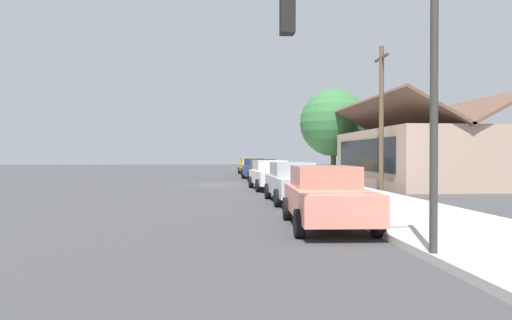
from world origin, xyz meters
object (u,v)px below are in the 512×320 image
object	(u,v)px
car_charcoal	(263,170)
car_coral	(326,196)
car_mustard	(250,166)
shade_tree	(334,123)
car_navy	(254,168)
utility_pole_wooden	(381,115)
fire_hydrant_red	(269,171)
car_ivory	(271,175)
traffic_light_main	(375,63)
car_silver	(293,182)

from	to	relation	value
car_charcoal	car_coral	size ratio (longest dim) A/B	1.04
car_mustard	shade_tree	world-z (taller)	shade_tree
car_navy	utility_pole_wooden	xyz separation A→B (m)	(14.11, 5.49, 3.11)
car_charcoal	fire_hydrant_red	xyz separation A→B (m)	(-8.52, 1.34, -0.32)
car_ivory	fire_hydrant_red	bearing A→B (deg)	170.78
car_charcoal	shade_tree	bearing A→B (deg)	130.53
traffic_light_main	shade_tree	bearing A→B (deg)	166.77
car_coral	shade_tree	xyz separation A→B (m)	(-24.39, 6.55, 3.70)
car_ivory	shade_tree	distance (m)	13.99
car_coral	utility_pole_wooden	xyz separation A→B (m)	(-10.94, 5.56, 3.11)
utility_pole_wooden	shade_tree	bearing A→B (deg)	175.78
car_coral	fire_hydrant_red	distance (m)	27.49
traffic_light_main	car_ivory	bearing A→B (deg)	179.68
utility_pole_wooden	car_ivory	bearing A→B (deg)	-106.59
car_silver	traffic_light_main	world-z (taller)	traffic_light_main
car_charcoal	utility_pole_wooden	bearing A→B (deg)	33.52
utility_pole_wooden	car_navy	bearing A→B (deg)	-158.72
car_charcoal	shade_tree	xyz separation A→B (m)	(-5.46, 6.33, 3.70)
car_charcoal	car_coral	distance (m)	18.93
car_silver	car_coral	world-z (taller)	same
car_charcoal	car_silver	distance (m)	12.79
car_charcoal	car_coral	xyz separation A→B (m)	(18.93, -0.22, -0.00)
fire_hydrant_red	car_silver	bearing A→B (deg)	-3.80
car_ivory	utility_pole_wooden	world-z (taller)	utility_pole_wooden
car_ivory	fire_hydrant_red	distance (m)	14.93
car_coral	shade_tree	bearing A→B (deg)	167.99
car_coral	car_mustard	bearing A→B (deg)	-177.29
car_charcoal	car_navy	bearing A→B (deg)	-178.84
traffic_light_main	car_charcoal	bearing A→B (deg)	179.21
traffic_light_main	utility_pole_wooden	xyz separation A→B (m)	(-14.83, 5.66, 0.44)
car_mustard	car_silver	size ratio (longest dim) A/B	1.04
car_ivory	car_silver	size ratio (longest dim) A/B	0.99
car_navy	fire_hydrant_red	distance (m)	2.84
traffic_light_main	car_coral	bearing A→B (deg)	178.58
shade_tree	fire_hydrant_red	bearing A→B (deg)	-121.46
car_mustard	car_coral	size ratio (longest dim) A/B	1.09
car_silver	car_coral	xyz separation A→B (m)	(6.13, -0.15, -0.00)
car_charcoal	fire_hydrant_red	distance (m)	8.63
car_ivory	car_mustard	bearing A→B (deg)	176.24
fire_hydrant_red	traffic_light_main	bearing A→B (deg)	-3.03
car_mustard	car_navy	size ratio (longest dim) A/B	1.06
car_ivory	car_coral	distance (m)	12.60
car_coral	fire_hydrant_red	bearing A→B (deg)	179.78
car_navy	shade_tree	world-z (taller)	shade_tree
car_ivory	car_silver	world-z (taller)	same
car_mustard	car_coral	xyz separation A→B (m)	(31.48, -0.18, -0.00)
car_ivory	utility_pole_wooden	size ratio (longest dim) A/B	0.63
utility_pole_wooden	car_silver	bearing A→B (deg)	-48.41
car_navy	car_coral	world-z (taller)	same
utility_pole_wooden	fire_hydrant_red	bearing A→B (deg)	-166.38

